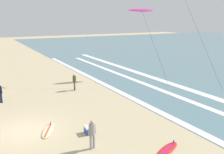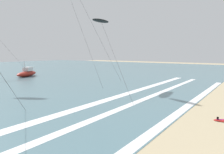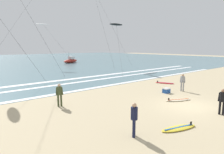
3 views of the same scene
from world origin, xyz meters
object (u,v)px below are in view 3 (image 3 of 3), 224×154
object	(u,v)px
cooler_box	(166,90)
surfer_foreground_main	(222,99)
surfer_left_near	(59,93)
surfer_background_far	(134,117)
surfboard_right_spare	(165,83)
surfer_mid_group	(183,81)
offshore_boat	(71,61)
surfboard_left_pile	(178,100)
surfboard_near_water	(179,128)
kite_black_distant_high	(116,25)
kite_white_far_left	(43,24)

from	to	relation	value
cooler_box	surfer_foreground_main	bearing A→B (deg)	-113.33
surfer_foreground_main	surfer_left_near	size ratio (longest dim) A/B	1.00
surfer_background_far	surfer_left_near	distance (m)	6.55
surfer_background_far	surfboard_right_spare	distance (m)	14.13
surfer_mid_group	surfer_left_near	distance (m)	11.15
surfboard_right_spare	offshore_boat	world-z (taller)	offshore_boat
surfboard_right_spare	surfboard_left_pile	xyz separation A→B (m)	(-5.26, -4.83, 0.00)
surfer_background_far	surfboard_near_water	bearing A→B (deg)	-20.92
surfer_left_near	surfboard_left_pile	xyz separation A→B (m)	(7.55, -4.55, -0.91)
surfer_foreground_main	cooler_box	size ratio (longest dim) A/B	2.44
kite_black_distant_high	surfboard_left_pile	bearing A→B (deg)	-120.10
surfer_left_near	kite_black_distant_high	distance (m)	25.67
cooler_box	offshore_boat	bearing A→B (deg)	74.37
surfer_background_far	surfer_left_near	xyz separation A→B (m)	(-0.46, 6.54, 0.00)
surfer_left_near	cooler_box	size ratio (longest dim) A/B	2.44
surfer_foreground_main	surfer_background_far	bearing A→B (deg)	166.87
surfboard_near_water	kite_black_distant_high	xyz separation A→B (m)	(16.38, 22.95, 7.97)
surfboard_left_pile	kite_white_far_left	xyz separation A→B (m)	(7.43, 43.44, 9.60)
surfer_left_near	cooler_box	distance (m)	9.38
surfboard_near_water	surfer_left_near	bearing A→B (deg)	110.64
surfer_foreground_main	surfer_background_far	size ratio (longest dim) A/B	1.00
surfer_background_far	offshore_boat	bearing A→B (deg)	64.70
surfer_foreground_main	surfboard_near_water	bearing A→B (deg)	171.87
surfboard_right_spare	kite_white_far_left	xyz separation A→B (m)	(2.17, 38.61, 9.60)
surfer_foreground_main	kite_black_distant_high	size ratio (longest dim) A/B	0.18
surfer_background_far	surfboard_left_pile	size ratio (longest dim) A/B	0.74
surfer_mid_group	surfer_foreground_main	bearing A→B (deg)	-129.50
surfboard_right_spare	kite_white_far_left	bearing A→B (deg)	86.78
surfboard_near_water	surfboard_right_spare	world-z (taller)	same
surfboard_left_pile	kite_black_distant_high	size ratio (longest dim) A/B	0.24
kite_black_distant_high	kite_white_far_left	bearing A→B (deg)	100.20
surfboard_left_pile	offshore_boat	distance (m)	38.13
surfer_foreground_main	kite_black_distant_high	bearing A→B (deg)	61.93
surfer_mid_group	surfboard_near_water	distance (m)	9.12
surfboard_near_water	cooler_box	world-z (taller)	cooler_box
surfer_background_far	cooler_box	distance (m)	9.50
surfboard_near_water	surfboard_right_spare	bearing A→B (deg)	37.62
surfer_left_near	surfer_mid_group	bearing A→B (deg)	-15.76
kite_white_far_left	offshore_boat	xyz separation A→B (m)	(3.67, -6.97, -9.10)
surfer_background_far	surfboard_right_spare	size ratio (longest dim) A/B	0.74
surfer_background_far	surfer_mid_group	distance (m)	10.85
surfboard_near_water	cooler_box	xyz separation A→B (m)	(6.22, 4.94, 0.18)
surfer_mid_group	kite_white_far_left	world-z (taller)	kite_white_far_left
surfboard_left_pile	surfboard_near_water	bearing A→B (deg)	-148.73
surfboard_left_pile	offshore_boat	bearing A→B (deg)	73.08
surfer_background_far	offshore_boat	xyz separation A→B (m)	(18.18, 38.46, -0.40)
surfer_background_far	kite_black_distant_high	bearing A→B (deg)	49.68
surfer_left_near	surfboard_near_water	size ratio (longest dim) A/B	0.73
kite_black_distant_high	surfer_background_far	bearing A→B (deg)	-130.32
surfboard_right_spare	cooler_box	world-z (taller)	cooler_box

